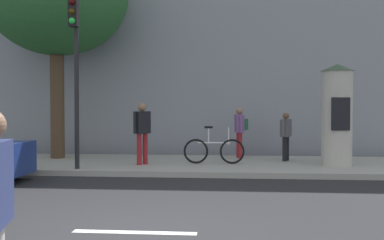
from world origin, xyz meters
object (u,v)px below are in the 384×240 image
at_px(pedestrian_in_light_jacket, 142,128).
at_px(bicycle_leaning, 214,150).
at_px(pedestrian_near_pole, 286,133).
at_px(pedestrian_with_bag, 240,128).
at_px(poster_column, 337,114).
at_px(traffic_light, 75,55).

xyz_separation_m(pedestrian_in_light_jacket, bicycle_leaning, (2.04, 0.36, -0.66)).
distance_m(pedestrian_near_pole, bicycle_leaning, 2.38).
distance_m(pedestrian_in_light_jacket, bicycle_leaning, 2.17).
relative_size(pedestrian_with_bag, bicycle_leaning, 0.92).
bearing_deg(poster_column, pedestrian_with_bag, 147.66).
relative_size(pedestrian_near_pole, bicycle_leaning, 0.83).
bearing_deg(pedestrian_near_pole, traffic_light, -157.91).
bearing_deg(poster_column, traffic_light, -169.12).
bearing_deg(pedestrian_near_pole, poster_column, -37.29).
relative_size(traffic_light, pedestrian_near_pole, 3.04).
bearing_deg(traffic_light, pedestrian_in_light_jacket, 35.09).
bearing_deg(poster_column, pedestrian_near_pole, 142.71).
bearing_deg(pedestrian_with_bag, traffic_light, -145.24).
height_order(pedestrian_with_bag, bicycle_leaning, pedestrian_with_bag).
distance_m(poster_column, pedestrian_near_pole, 1.73).
height_order(poster_column, bicycle_leaning, poster_column).
xyz_separation_m(pedestrian_with_bag, pedestrian_near_pole, (1.38, -0.71, -0.11)).
bearing_deg(pedestrian_in_light_jacket, pedestrian_near_pole, 16.44).
distance_m(traffic_light, bicycle_leaning, 4.69).
relative_size(poster_column, pedestrian_near_pole, 1.93).
height_order(pedestrian_in_light_jacket, pedestrian_with_bag, pedestrian_in_light_jacket).
relative_size(poster_column, pedestrian_with_bag, 1.75).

